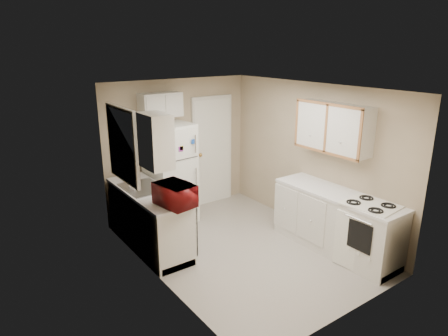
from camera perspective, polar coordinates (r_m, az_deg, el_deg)
floor at (r=6.18m, az=2.75°, el=-11.38°), size 3.80×3.80×0.00m
ceiling at (r=5.45m, az=3.12°, el=11.36°), size 3.80×3.80×0.00m
wall_left at (r=5.00m, az=-9.79°, el=-3.60°), size 3.80×3.80×0.00m
wall_right at (r=6.63m, az=12.46°, el=1.46°), size 3.80×3.80×0.00m
wall_back at (r=7.23m, az=-6.48°, el=3.05°), size 2.80×2.80×0.00m
wall_front at (r=4.47m, az=18.32°, el=-6.80°), size 2.80×2.80×0.00m
left_counter at (r=6.16m, az=-10.64°, el=-7.11°), size 0.60×1.80×0.90m
dishwasher at (r=5.77m, az=-5.45°, el=-8.15°), size 0.03×0.58×0.72m
sink at (r=6.13m, az=-11.45°, el=-3.12°), size 0.54×0.74×0.16m
microwave at (r=5.33m, az=-6.96°, el=-3.83°), size 0.59×0.39×0.37m
soap_bottle at (r=6.35m, az=-13.14°, el=-1.19°), size 0.08×0.08×0.17m
window_blinds at (r=5.82m, az=-14.20°, el=3.23°), size 0.10×0.98×1.08m
upper_cabinet_left at (r=5.08m, az=-9.71°, el=3.82°), size 0.30×0.45×0.70m
refrigerator at (r=6.83m, az=-7.68°, el=-0.82°), size 0.77×0.75×1.72m
cabinet_over_fridge at (r=6.76m, az=-9.07°, el=8.89°), size 0.70×0.30×0.40m
interior_door at (r=7.59m, az=-1.68°, el=2.44°), size 0.86×0.06×2.08m
right_counter at (r=6.18m, az=15.62°, el=-7.36°), size 0.60×2.00×0.90m
stove at (r=5.89m, az=19.72°, el=-9.46°), size 0.61×0.73×0.82m
upper_cabinet_right at (r=6.07m, az=15.35°, el=5.63°), size 0.30×1.20×0.70m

